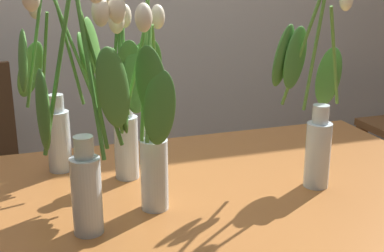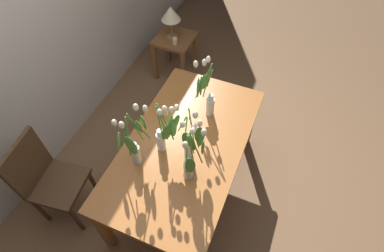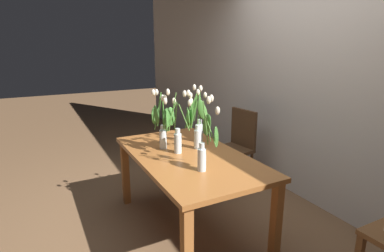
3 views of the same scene
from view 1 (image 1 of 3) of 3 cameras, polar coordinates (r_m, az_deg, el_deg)
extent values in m
cube|color=#A3602D|center=(1.42, -1.35, -8.02)|extent=(1.60, 0.90, 0.04)
cube|color=#A3602D|center=(2.19, 14.65, -9.77)|extent=(0.07, 0.07, 0.70)
cylinder|color=silver|center=(1.46, 13.51, -3.09)|extent=(0.07, 0.07, 0.18)
cylinder|color=silver|center=(1.42, 13.83, 1.25)|extent=(0.04, 0.04, 0.05)
cylinder|color=silver|center=(1.47, 13.43, -4.19)|extent=(0.06, 0.06, 0.11)
cylinder|color=#56933D|center=(1.42, 11.98, 8.49)|extent=(0.06, 0.11, 0.34)
ellipsoid|color=#427F33|center=(1.43, 9.89, 7.57)|extent=(0.11, 0.06, 0.18)
cylinder|color=#56933D|center=(1.41, 13.27, 8.30)|extent=(0.02, 0.06, 0.35)
ellipsoid|color=#427F33|center=(1.43, 11.21, 7.27)|extent=(0.11, 0.05, 0.18)
cylinder|color=#56933D|center=(1.45, 15.23, 7.20)|extent=(0.09, 0.07, 0.28)
ellipsoid|color=#F2E5C6|center=(1.49, 16.48, 13.04)|extent=(0.04, 0.04, 0.06)
ellipsoid|color=#427F33|center=(1.51, 14.61, 5.21)|extent=(0.07, 0.09, 0.18)
cylinder|color=silver|center=(1.20, -11.37, -7.47)|extent=(0.07, 0.07, 0.18)
cylinder|color=silver|center=(1.16, -11.70, -2.29)|extent=(0.04, 0.04, 0.05)
cylinder|color=silver|center=(1.21, -11.29, -8.76)|extent=(0.06, 0.06, 0.11)
cylinder|color=#478433|center=(1.10, -14.49, 5.08)|extent=(0.08, 0.03, 0.32)
ellipsoid|color=#427F33|center=(1.08, -15.89, 1.60)|extent=(0.04, 0.08, 0.17)
cylinder|color=#478433|center=(1.12, -9.77, 4.81)|extent=(0.08, 0.02, 0.29)
ellipsoid|color=#F2E5C6|center=(1.10, -8.18, 12.49)|extent=(0.04, 0.04, 0.06)
ellipsoid|color=#427F33|center=(1.16, -7.72, 3.32)|extent=(0.04, 0.11, 0.18)
cylinder|color=#478433|center=(1.07, -11.03, 5.42)|extent=(0.04, 0.09, 0.34)
ellipsoid|color=#427F33|center=(1.05, -8.58, 4.09)|extent=(0.10, 0.05, 0.18)
cylinder|color=#478433|center=(1.12, -10.62, 4.60)|extent=(0.05, 0.02, 0.29)
ellipsoid|color=#F2E5C6|center=(1.09, -9.93, 12.16)|extent=(0.04, 0.04, 0.06)
ellipsoid|color=#427F33|center=(1.15, -8.33, 3.40)|extent=(0.06, 0.09, 0.18)
cylinder|color=silver|center=(1.58, -14.26, -1.62)|extent=(0.07, 0.07, 0.18)
cylinder|color=silver|center=(1.54, -14.58, 2.42)|extent=(0.04, 0.04, 0.05)
cylinder|color=silver|center=(1.59, -14.18, -2.65)|extent=(0.06, 0.06, 0.11)
cylinder|color=#478433|center=(1.50, -16.71, 8.35)|extent=(0.08, 0.02, 0.34)
ellipsoid|color=#4C8E38|center=(1.47, -17.90, 6.76)|extent=(0.05, 0.12, 0.18)
cylinder|color=#478433|center=(1.56, -15.72, 7.29)|extent=(0.04, 0.08, 0.26)
ellipsoid|color=#F2E5C6|center=(1.58, -16.74, 12.17)|extent=(0.04, 0.04, 0.06)
ellipsoid|color=#4C8E38|center=(1.59, -17.16, 5.90)|extent=(0.12, 0.05, 0.18)
cylinder|color=#478433|center=(1.50, -13.43, 8.75)|extent=(0.07, 0.04, 0.35)
ellipsoid|color=#4C8E38|center=(1.52, -11.49, 7.03)|extent=(0.08, 0.10, 0.18)
cylinder|color=#478433|center=(1.48, -12.70, 8.15)|extent=(0.10, 0.08, 0.31)
ellipsoid|color=#4C8E38|center=(1.48, -10.76, 8.42)|extent=(0.08, 0.08, 0.18)
cylinder|color=silver|center=(1.49, -7.14, -2.33)|extent=(0.07, 0.07, 0.18)
cylinder|color=silver|center=(1.45, -7.31, 1.94)|extent=(0.04, 0.04, 0.05)
cylinder|color=silver|center=(1.50, -7.10, -3.41)|extent=(0.06, 0.06, 0.11)
cylinder|color=#478433|center=(1.39, -8.37, 7.38)|extent=(0.05, 0.05, 0.30)
ellipsoid|color=#427F33|center=(1.35, -8.16, 4.27)|extent=(0.07, 0.08, 0.17)
cylinder|color=#478433|center=(1.37, -7.89, 7.87)|extent=(0.04, 0.08, 0.32)
ellipsoid|color=#427F33|center=(1.34, -6.93, 5.80)|extent=(0.08, 0.07, 0.18)
cylinder|color=#478433|center=(1.39, -7.32, 6.54)|extent=(0.01, 0.07, 0.26)
ellipsoid|color=#F2E5C6|center=(1.34, -7.38, 11.80)|extent=(0.04, 0.04, 0.06)
ellipsoid|color=#427F33|center=(1.35, -5.89, 5.67)|extent=(0.11, 0.03, 0.18)
cylinder|color=#478433|center=(1.35, -7.45, 7.75)|extent=(0.03, 0.12, 0.31)
ellipsoid|color=#427F33|center=(1.32, -6.06, 4.99)|extent=(0.08, 0.04, 0.17)
cylinder|color=silver|center=(1.29, -4.11, -5.30)|extent=(0.07, 0.07, 0.18)
cylinder|color=silver|center=(1.25, -4.22, -0.44)|extent=(0.04, 0.04, 0.05)
cylinder|color=silver|center=(1.31, -4.08, -6.51)|extent=(0.06, 0.06, 0.11)
cylinder|color=#56933D|center=(1.17, -4.74, 5.04)|extent=(0.04, 0.09, 0.27)
ellipsoid|color=#F2E5C6|center=(1.10, -5.29, 11.67)|extent=(0.04, 0.04, 0.06)
ellipsoid|color=#427F33|center=(1.13, -3.56, 1.97)|extent=(0.09, 0.05, 0.18)
cylinder|color=#56933D|center=(1.28, -3.96, 5.72)|extent=(0.05, 0.09, 0.25)
ellipsoid|color=#F2E5C6|center=(1.31, -3.76, 11.77)|extent=(0.04, 0.04, 0.06)
ellipsoid|color=#427F33|center=(1.32, -4.92, 5.94)|extent=(0.09, 0.08, 0.18)
cylinder|color=#56933D|center=(1.21, -6.36, 5.16)|extent=(0.08, 0.01, 0.26)
ellipsoid|color=#F2E5C6|center=(1.19, -8.24, 11.33)|extent=(0.04, 0.04, 0.06)
ellipsoid|color=#427F33|center=(1.18, -8.09, 4.42)|extent=(0.04, 0.08, 0.17)
cylinder|color=#56933D|center=(1.17, -5.13, 6.99)|extent=(0.05, 0.07, 0.35)
ellipsoid|color=#427F33|center=(1.13, -4.43, 4.55)|extent=(0.09, 0.06, 0.18)
cylinder|color=#4C331E|center=(2.26, -17.04, -12.96)|extent=(0.04, 0.04, 0.43)
cylinder|color=#4C331E|center=(2.56, -18.37, -9.37)|extent=(0.04, 0.04, 0.43)
cube|color=brown|center=(2.96, 17.58, -4.71)|extent=(0.04, 0.04, 0.51)
camera|label=2|loc=(1.75, -94.40, 53.81)|focal=28.12mm
camera|label=3|loc=(2.74, 73.89, 13.40)|focal=29.07mm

